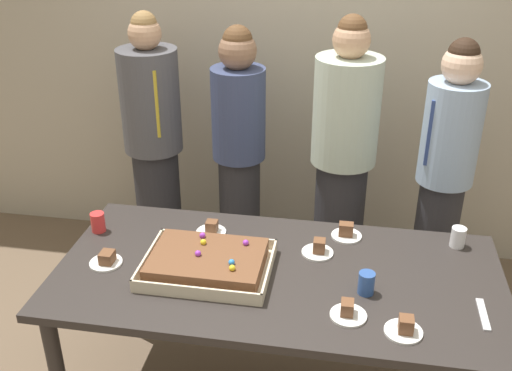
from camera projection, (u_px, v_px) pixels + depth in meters
The scene contains 17 objects.
interior_back_panel at pixel (315, 34), 3.75m from camera, with size 8.00×0.12×3.00m, color #B2A893.
party_table at pixel (277, 287), 2.71m from camera, with size 2.00×0.96×0.79m.
sheet_cake at pixel (208, 263), 2.66m from camera, with size 0.57×0.43×0.11m.
plated_slice_near_left at pixel (318, 249), 2.79m from camera, with size 0.15×0.15×0.07m.
plated_slice_near_right at pixel (348, 312), 2.39m from camera, with size 0.15×0.15×0.07m.
plated_slice_far_left at pixel (346, 233), 2.93m from camera, with size 0.15×0.15×0.07m.
plated_slice_far_right at pixel (211, 229), 2.96m from camera, with size 0.15×0.15×0.06m.
plated_slice_center_front at pixel (405, 328), 2.30m from camera, with size 0.15×0.15×0.07m.
plated_slice_center_back at pixel (107, 260), 2.72m from camera, with size 0.15×0.15×0.06m.
drink_cup_nearest at pixel (366, 283), 2.51m from camera, with size 0.07×0.07×0.10m, color #2D5199.
drink_cup_middle at pixel (98, 222), 2.96m from camera, with size 0.07×0.07×0.10m, color red.
drink_cup_far_end at pixel (458, 237), 2.84m from camera, with size 0.07×0.07×0.10m, color white.
cake_server_utensil at pixel (483, 314), 2.40m from camera, with size 0.03×0.20×0.01m, color silver.
person_serving_front at pixel (343, 164), 3.44m from camera, with size 0.37×0.37×1.75m.
person_green_shirt_behind at pixel (443, 182), 3.26m from camera, with size 0.30×0.30×1.68m.
person_striped_tie_right at pixel (154, 147), 3.70m from camera, with size 0.36×0.36×1.71m.
person_far_right_suit at pixel (239, 155), 3.62m from camera, with size 0.32×0.32×1.66m.
Camera 1 is at (0.28, -2.19, 2.34)m, focal length 41.71 mm.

